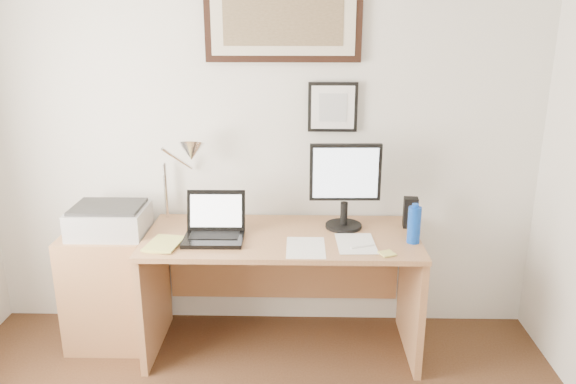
{
  "coord_description": "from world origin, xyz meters",
  "views": [
    {
      "loc": [
        0.26,
        -1.43,
        1.98
      ],
      "look_at": [
        0.19,
        1.43,
        1.08
      ],
      "focal_mm": 35.0,
      "sensor_mm": 36.0,
      "label": 1
    }
  ],
  "objects_px": {
    "side_cabinet": "(110,288)",
    "water_bottle": "(414,225)",
    "laptop": "(215,229)",
    "printer": "(109,220)",
    "book": "(150,243)",
    "desk": "(282,266)",
    "lcd_monitor": "(345,182)"
  },
  "relations": [
    {
      "from": "side_cabinet",
      "to": "water_bottle",
      "type": "relative_size",
      "value": 3.47
    },
    {
      "from": "laptop",
      "to": "printer",
      "type": "height_order",
      "value": "laptop"
    },
    {
      "from": "book",
      "to": "desk",
      "type": "bearing_deg",
      "value": 18.08
    },
    {
      "from": "book",
      "to": "printer",
      "type": "relative_size",
      "value": 0.54
    },
    {
      "from": "side_cabinet",
      "to": "water_bottle",
      "type": "height_order",
      "value": "water_bottle"
    },
    {
      "from": "side_cabinet",
      "to": "lcd_monitor",
      "type": "bearing_deg",
      "value": 3.13
    },
    {
      "from": "desk",
      "to": "lcd_monitor",
      "type": "height_order",
      "value": "lcd_monitor"
    },
    {
      "from": "side_cabinet",
      "to": "lcd_monitor",
      "type": "distance_m",
      "value": 1.59
    },
    {
      "from": "water_bottle",
      "to": "printer",
      "type": "xyz_separation_m",
      "value": [
        -1.78,
        0.14,
        -0.04
      ]
    },
    {
      "from": "lcd_monitor",
      "to": "book",
      "type": "bearing_deg",
      "value": -165.61
    },
    {
      "from": "water_bottle",
      "to": "lcd_monitor",
      "type": "height_order",
      "value": "lcd_monitor"
    },
    {
      "from": "side_cabinet",
      "to": "water_bottle",
      "type": "bearing_deg",
      "value": -4.39
    },
    {
      "from": "desk",
      "to": "water_bottle",
      "type": "bearing_deg",
      "value": -13.15
    },
    {
      "from": "book",
      "to": "desk",
      "type": "distance_m",
      "value": 0.81
    },
    {
      "from": "printer",
      "to": "lcd_monitor",
      "type": "bearing_deg",
      "value": 3.1
    },
    {
      "from": "book",
      "to": "laptop",
      "type": "distance_m",
      "value": 0.37
    },
    {
      "from": "desk",
      "to": "laptop",
      "type": "bearing_deg",
      "value": -160.25
    },
    {
      "from": "laptop",
      "to": "lcd_monitor",
      "type": "distance_m",
      "value": 0.81
    },
    {
      "from": "side_cabinet",
      "to": "water_bottle",
      "type": "xyz_separation_m",
      "value": [
        1.82,
        -0.14,
        0.49
      ]
    },
    {
      "from": "lcd_monitor",
      "to": "printer",
      "type": "bearing_deg",
      "value": -176.9
    },
    {
      "from": "laptop",
      "to": "printer",
      "type": "relative_size",
      "value": 0.78
    },
    {
      "from": "desk",
      "to": "lcd_monitor",
      "type": "relative_size",
      "value": 3.08
    },
    {
      "from": "desk",
      "to": "book",
      "type": "bearing_deg",
      "value": -161.92
    },
    {
      "from": "water_bottle",
      "to": "laptop",
      "type": "distance_m",
      "value": 1.14
    },
    {
      "from": "water_bottle",
      "to": "printer",
      "type": "height_order",
      "value": "water_bottle"
    },
    {
      "from": "water_bottle",
      "to": "book",
      "type": "distance_m",
      "value": 1.49
    },
    {
      "from": "side_cabinet",
      "to": "laptop",
      "type": "height_order",
      "value": "laptop"
    },
    {
      "from": "desk",
      "to": "side_cabinet",
      "type": "bearing_deg",
      "value": -178.11
    },
    {
      "from": "desk",
      "to": "printer",
      "type": "distance_m",
      "value": 1.08
    },
    {
      "from": "water_bottle",
      "to": "printer",
      "type": "bearing_deg",
      "value": 175.42
    },
    {
      "from": "desk",
      "to": "lcd_monitor",
      "type": "xyz_separation_m",
      "value": [
        0.37,
        0.04,
        0.53
      ]
    },
    {
      "from": "water_bottle",
      "to": "lcd_monitor",
      "type": "distance_m",
      "value": 0.47
    }
  ]
}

